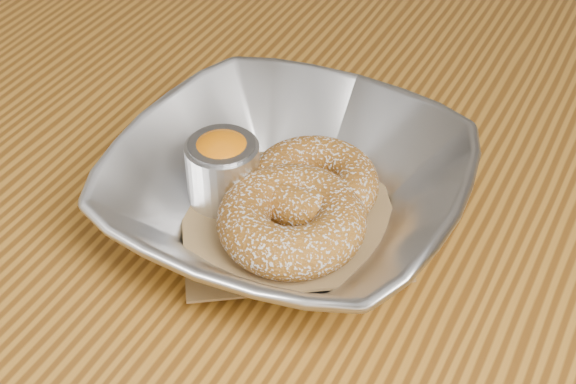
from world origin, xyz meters
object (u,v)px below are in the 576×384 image
at_px(table, 236,246).
at_px(donut_front, 292,220).
at_px(donut_back, 314,183).
at_px(ramekin, 223,167).
at_px(serving_bowl, 288,193).

relative_size(table, donut_front, 12.24).
distance_m(donut_back, donut_front, 0.04).
relative_size(donut_front, ramekin, 1.87).
bearing_deg(donut_front, ramekin, 162.89).
relative_size(table, donut_back, 13.41).
height_order(table, donut_back, donut_back).
distance_m(serving_bowl, donut_front, 0.03).
height_order(donut_front, ramekin, ramekin).
xyz_separation_m(donut_back, donut_front, (0.00, -0.04, 0.00)).
bearing_deg(ramekin, table, 116.08).
xyz_separation_m(donut_back, ramekin, (-0.06, -0.02, 0.01)).
height_order(table, serving_bowl, serving_bowl).
height_order(serving_bowl, donut_back, serving_bowl).
relative_size(serving_bowl, donut_back, 2.63).
bearing_deg(table, serving_bowl, -35.13).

